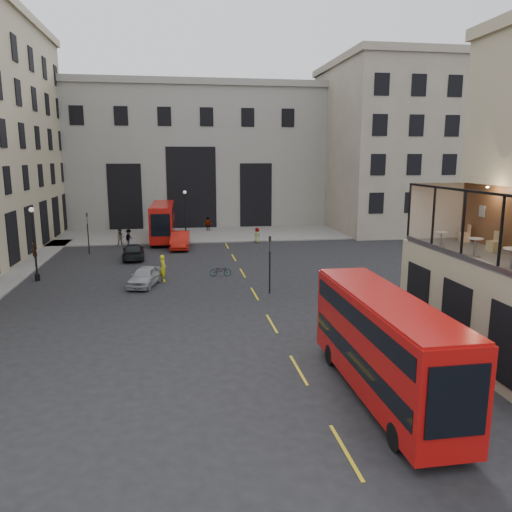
{
  "coord_description": "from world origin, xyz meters",
  "views": [
    {
      "loc": [
        -6.85,
        -19.13,
        8.84
      ],
      "look_at": [
        -2.27,
        9.68,
        3.0
      ],
      "focal_mm": 35.0,
      "sensor_mm": 36.0,
      "label": 1
    }
  ],
  "objects": [
    {
      "name": "street_lamp_a",
      "position": [
        -17.0,
        18.0,
        2.39
      ],
      "size": [
        0.36,
        0.36,
        5.33
      ],
      "color": "black",
      "rests_on": "ground"
    },
    {
      "name": "cafe_table_far",
      "position": [
        5.63,
        2.78,
        5.06
      ],
      "size": [
        0.56,
        0.56,
        0.69
      ],
      "color": "beige",
      "rests_on": "cafe_floor"
    },
    {
      "name": "gateway",
      "position": [
        -5.0,
        47.99,
        9.39
      ],
      "size": [
        35.0,
        10.6,
        18.0
      ],
      "color": "gray",
      "rests_on": "ground"
    },
    {
      "name": "bus_near",
      "position": [
        0.5,
        -2.77,
        2.17
      ],
      "size": [
        2.28,
        9.7,
        3.87
      ],
      "color": "#A90D0B",
      "rests_on": "ground"
    },
    {
      "name": "pedestrian_b",
      "position": [
        -11.74,
        31.95,
        0.82
      ],
      "size": [
        1.0,
        1.22,
        1.64
      ],
      "primitive_type": "imported",
      "rotation": [
        0.0,
        0.0,
        1.14
      ],
      "color": "gray",
      "rests_on": "ground"
    },
    {
      "name": "bus_far",
      "position": [
        -8.39,
        34.33,
        2.22
      ],
      "size": [
        2.45,
        9.94,
        3.95
      ],
      "color": "#A4100B",
      "rests_on": "ground"
    },
    {
      "name": "cafe_table_near",
      "position": [
        5.61,
        -2.42,
        5.16
      ],
      "size": [
        0.68,
        0.68,
        0.85
      ],
      "color": "white",
      "rests_on": "cafe_floor"
    },
    {
      "name": "cafe_floor",
      "position": [
        6.5,
        0.0,
        4.55
      ],
      "size": [
        3.0,
        10.0,
        0.1
      ],
      "primitive_type": "cube",
      "color": "slate",
      "rests_on": "host_frontage"
    },
    {
      "name": "car_a",
      "position": [
        -9.21,
        15.3,
        0.67
      ],
      "size": [
        2.55,
        4.2,
        1.34
      ],
      "primitive_type": "imported",
      "rotation": [
        0.0,
        0.0,
        -0.27
      ],
      "color": "#989AA0",
      "rests_on": "ground"
    },
    {
      "name": "host_frontage",
      "position": [
        6.5,
        0.0,
        2.25
      ],
      "size": [
        3.0,
        11.0,
        4.5
      ],
      "primitive_type": "cube",
      "color": "tan",
      "rests_on": "ground"
    },
    {
      "name": "building_right",
      "position": [
        20.0,
        39.97,
        10.39
      ],
      "size": [
        16.6,
        18.6,
        20.0
      ],
      "color": "#A09481",
      "rests_on": "ground"
    },
    {
      "name": "cyclist",
      "position": [
        -7.96,
        16.44,
        0.96
      ],
      "size": [
        0.56,
        0.76,
        1.91
      ],
      "primitive_type": "imported",
      "rotation": [
        0.0,
        0.0,
        1.72
      ],
      "color": "yellow",
      "rests_on": "ground"
    },
    {
      "name": "bicycle",
      "position": [
        -3.76,
        17.38,
        0.41
      ],
      "size": [
        1.59,
        0.64,
        0.82
      ],
      "primitive_type": "imported",
      "rotation": [
        0.0,
        0.0,
        1.51
      ],
      "color": "gray",
      "rests_on": "ground"
    },
    {
      "name": "street_lamp_b",
      "position": [
        -6.0,
        34.0,
        2.39
      ],
      "size": [
        0.36,
        0.36,
        5.33
      ],
      "color": "black",
      "rests_on": "ground"
    },
    {
      "name": "pedestrian_c",
      "position": [
        -3.24,
        40.0,
        0.87
      ],
      "size": [
        1.08,
        0.58,
        1.75
      ],
      "primitive_type": "imported",
      "rotation": [
        0.0,
        0.0,
        3.3
      ],
      "color": "gray",
      "rests_on": "ground"
    },
    {
      "name": "car_c",
      "position": [
        -10.74,
        24.89,
        0.66
      ],
      "size": [
        2.12,
        4.65,
        1.32
      ],
      "primitive_type": "imported",
      "rotation": [
        0.0,
        0.0,
        3.2
      ],
      "color": "black",
      "rests_on": "ground"
    },
    {
      "name": "ground",
      "position": [
        0.0,
        0.0,
        0.0
      ],
      "size": [
        140.0,
        140.0,
        0.0
      ],
      "primitive_type": "plane",
      "color": "black",
      "rests_on": "ground"
    },
    {
      "name": "pedestrian_a",
      "position": [
        -12.55,
        31.92,
        0.84
      ],
      "size": [
        0.85,
        0.68,
        1.69
      ],
      "primitive_type": "imported",
      "rotation": [
        0.0,
        0.0,
        0.05
      ],
      "color": "gray",
      "rests_on": "ground"
    },
    {
      "name": "cafe_table_mid",
      "position": [
        5.77,
        0.24,
        5.13
      ],
      "size": [
        0.64,
        0.64,
        0.8
      ],
      "color": "beige",
      "rests_on": "cafe_floor"
    },
    {
      "name": "pavement_far",
      "position": [
        -6.0,
        38.0,
        0.06
      ],
      "size": [
        40.0,
        12.0,
        0.12
      ],
      "primitive_type": "cube",
      "color": "slate",
      "rests_on": "ground"
    },
    {
      "name": "pedestrian_e",
      "position": [
        -19.0,
        25.08,
        0.92
      ],
      "size": [
        0.59,
        0.76,
        1.84
      ],
      "primitive_type": "imported",
      "rotation": [
        0.0,
        0.0,
        4.96
      ],
      "color": "gray",
      "rests_on": "ground"
    },
    {
      "name": "cafe_chair_d",
      "position": [
        7.49,
        3.81,
        4.87
      ],
      "size": [
        0.52,
        0.52,
        0.88
      ],
      "color": "#DCA77F",
      "rests_on": "cafe_floor"
    },
    {
      "name": "cafe_chair_c",
      "position": [
        7.27,
        1.11,
        4.88
      ],
      "size": [
        0.53,
        0.53,
        0.92
      ],
      "color": "tan",
      "rests_on": "cafe_floor"
    },
    {
      "name": "car_b",
      "position": [
        -6.65,
        29.39,
        0.83
      ],
      "size": [
        2.05,
        5.12,
        1.66
      ],
      "primitive_type": "imported",
      "rotation": [
        0.0,
        0.0,
        -0.06
      ],
      "color": "#AD140A",
      "rests_on": "ground"
    },
    {
      "name": "pedestrian_d",
      "position": [
        1.31,
        31.48,
        0.79
      ],
      "size": [
        0.9,
        0.91,
        1.59
      ],
      "primitive_type": "imported",
      "rotation": [
        0.0,
        0.0,
        2.32
      ],
      "color": "gray",
      "rests_on": "ground"
    },
    {
      "name": "traffic_light_far",
      "position": [
        -15.0,
        28.0,
        2.42
      ],
      "size": [
        0.16,
        0.2,
        3.8
      ],
      "color": "black",
      "rests_on": "ground"
    },
    {
      "name": "traffic_light_near",
      "position": [
        -1.0,
        12.0,
        2.42
      ],
      "size": [
        0.16,
        0.2,
        3.8
      ],
      "color": "black",
      "rests_on": "ground"
    }
  ]
}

